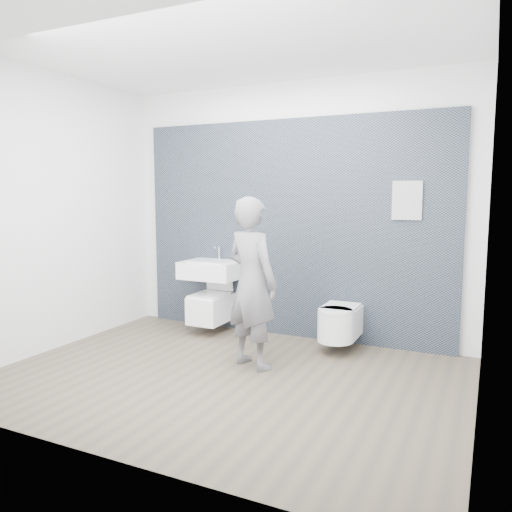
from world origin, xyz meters
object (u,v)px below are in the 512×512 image
at_px(visitor, 252,283).
at_px(toilet_square, 211,306).
at_px(washbasin, 211,269).
at_px(toilet_rounded, 339,323).

bearing_deg(visitor, toilet_square, -21.95).
bearing_deg(washbasin, toilet_square, -90.00).
distance_m(washbasin, toilet_square, 0.43).
bearing_deg(washbasin, toilet_rounded, -2.33).
distance_m(washbasin, toilet_rounded, 1.59).
distance_m(toilet_rounded, visitor, 1.10).
bearing_deg(toilet_rounded, washbasin, 177.67).
bearing_deg(toilet_rounded, toilet_square, 178.21).
bearing_deg(visitor, toilet_rounded, -107.17).
relative_size(washbasin, toilet_rounded, 1.07).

